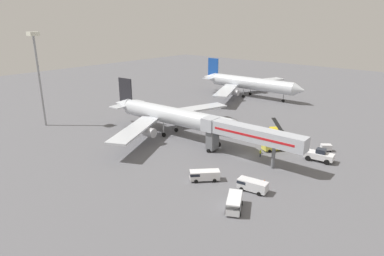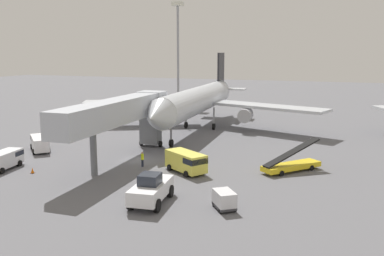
# 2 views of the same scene
# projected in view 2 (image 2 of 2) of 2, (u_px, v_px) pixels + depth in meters

# --- Properties ---
(ground_plane) EXTENTS (300.00, 300.00, 0.00)m
(ground_plane) POSITION_uv_depth(u_px,v_px,m) (137.00, 160.00, 50.59)
(ground_plane) COLOR slate
(airplane_at_gate) EXTENTS (42.06, 42.01, 12.64)m
(airplane_at_gate) POSITION_uv_depth(u_px,v_px,m) (199.00, 100.00, 69.51)
(airplane_at_gate) COLOR silver
(airplane_at_gate) RESTS_ON ground
(jet_bridge) EXTENTS (4.03, 22.84, 7.50)m
(jet_bridge) POSITION_uv_depth(u_px,v_px,m) (122.00, 113.00, 49.39)
(jet_bridge) COLOR #B2B7C1
(jet_bridge) RESTS_ON ground
(pushback_tug) EXTENTS (3.20, 5.95, 2.67)m
(pushback_tug) POSITION_uv_depth(u_px,v_px,m) (151.00, 189.00, 35.79)
(pushback_tug) COLOR white
(pushback_tug) RESTS_ON ground
(belt_loader_truck) EXTENTS (5.98, 6.61, 3.33)m
(belt_loader_truck) POSITION_uv_depth(u_px,v_px,m) (291.00, 164.00, 45.52)
(belt_loader_truck) COLOR yellow
(belt_loader_truck) RESTS_ON ground
(service_van_far_center) EXTENTS (2.75, 5.27, 1.93)m
(service_van_far_center) POSITION_uv_depth(u_px,v_px,m) (3.00, 159.00, 46.34)
(service_van_far_center) COLOR silver
(service_van_far_center) RESTS_ON ground
(service_van_outer_left) EXTENTS (5.15, 5.07, 1.89)m
(service_van_outer_left) POSITION_uv_depth(u_px,v_px,m) (40.00, 143.00, 55.03)
(service_van_outer_left) COLOR white
(service_van_outer_left) RESTS_ON ground
(service_van_near_left) EXTENTS (5.39, 4.52, 2.19)m
(service_van_near_left) POSITION_uv_depth(u_px,v_px,m) (187.00, 161.00, 44.98)
(service_van_near_left) COLOR #E5DB4C
(service_van_near_left) RESTS_ON ground
(baggage_cart_mid_left) EXTENTS (2.45, 2.60, 1.55)m
(baggage_cart_mid_left) POSITION_uv_depth(u_px,v_px,m) (224.00, 199.00, 34.45)
(baggage_cart_mid_left) COLOR #38383D
(baggage_cart_mid_left) RESTS_ON ground
(ground_crew_worker_foreground) EXTENTS (0.45, 0.45, 1.72)m
(ground_crew_worker_foreground) POSITION_uv_depth(u_px,v_px,m) (142.00, 159.00, 47.32)
(ground_crew_worker_foreground) COLOR #1E2333
(ground_crew_worker_foreground) RESTS_ON ground
(safety_cone_alpha) EXTENTS (0.40, 0.40, 0.61)m
(safety_cone_alpha) POSITION_uv_depth(u_px,v_px,m) (32.00, 170.00, 44.87)
(safety_cone_alpha) COLOR black
(safety_cone_alpha) RESTS_ON ground
(apron_light_mast) EXTENTS (2.40, 2.40, 24.71)m
(apron_light_mast) POSITION_uv_depth(u_px,v_px,m) (178.00, 33.00, 102.33)
(apron_light_mast) COLOR #93969B
(apron_light_mast) RESTS_ON ground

